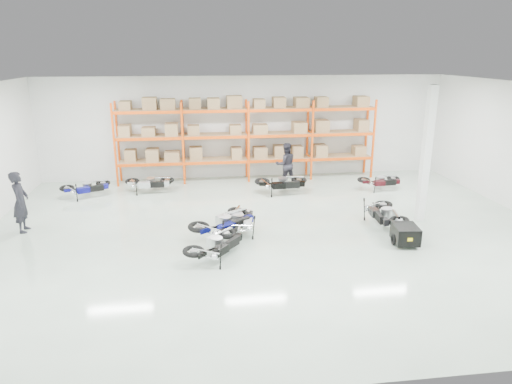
{
  "coord_description": "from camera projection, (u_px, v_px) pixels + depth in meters",
  "views": [
    {
      "loc": [
        -2.2,
        -13.22,
        5.47
      ],
      "look_at": [
        -0.35,
        0.88,
        1.1
      ],
      "focal_mm": 32.0,
      "sensor_mm": 36.0,
      "label": 1
    }
  ],
  "objects": [
    {
      "name": "person_back",
      "position": [
        286.0,
        164.0,
        19.3
      ],
      "size": [
        0.96,
        0.78,
        1.84
      ],
      "primitive_type": "imported",
      "rotation": [
        0.0,
        0.0,
        3.24
      ],
      "color": "black",
      "rests_on": "ground"
    },
    {
      "name": "moto_back_c",
      "position": [
        282.0,
        180.0,
        18.29
      ],
      "size": [
        1.86,
        0.94,
        1.19
      ],
      "primitive_type": null,
      "rotation": [
        0.0,
        -0.09,
        1.59
      ],
      "color": "black",
      "rests_on": "ground"
    },
    {
      "name": "moto_back_a",
      "position": [
        86.0,
        185.0,
        17.84
      ],
      "size": [
        1.84,
        1.42,
        1.07
      ],
      "primitive_type": null,
      "rotation": [
        0.0,
        -0.09,
        1.99
      ],
      "color": "#0C0B66",
      "rests_on": "ground"
    },
    {
      "name": "moto_black_far_left",
      "position": [
        217.0,
        241.0,
        12.46
      ],
      "size": [
        1.8,
        1.92,
        1.14
      ],
      "primitive_type": null,
      "rotation": [
        0.0,
        -0.09,
        2.45
      ],
      "color": "black",
      "rests_on": "ground"
    },
    {
      "name": "pallet_rack",
      "position": [
        247.0,
        129.0,
        19.86
      ],
      "size": [
        11.28,
        0.98,
        3.62
      ],
      "color": "#F44E0C",
      "rests_on": "ground"
    },
    {
      "name": "room",
      "position": [
        271.0,
        164.0,
        13.75
      ],
      "size": [
        18.0,
        18.0,
        18.0
      ],
      "color": "#B9CEBA",
      "rests_on": "ground"
    },
    {
      "name": "moto_silver_left",
      "position": [
        240.0,
        217.0,
        14.26
      ],
      "size": [
        1.27,
        1.93,
        1.15
      ],
      "primitive_type": null,
      "rotation": [
        0.0,
        -0.09,
        2.9
      ],
      "color": "silver",
      "rests_on": "ground"
    },
    {
      "name": "structural_column",
      "position": [
        426.0,
        155.0,
        14.87
      ],
      "size": [
        0.25,
        0.25,
        4.5
      ],
      "primitive_type": "cube",
      "color": "white",
      "rests_on": "ground"
    },
    {
      "name": "moto_back_b",
      "position": [
        149.0,
        180.0,
        18.46
      ],
      "size": [
        1.69,
        0.84,
        1.09
      ],
      "primitive_type": null,
      "rotation": [
        0.0,
        -0.09,
        1.57
      ],
      "color": "#B2B8BD",
      "rests_on": "ground"
    },
    {
      "name": "moto_blue_centre",
      "position": [
        225.0,
        219.0,
        13.9
      ],
      "size": [
        2.14,
        1.94,
        1.26
      ],
      "primitive_type": null,
      "rotation": [
        0.0,
        -0.09,
        2.21
      ],
      "color": "#070B4E",
      "rests_on": "ground"
    },
    {
      "name": "trailer",
      "position": [
        405.0,
        234.0,
        13.4
      ],
      "size": [
        0.78,
        1.46,
        0.6
      ],
      "rotation": [
        0.0,
        0.0,
        -0.13
      ],
      "color": "black",
      "rests_on": "ground"
    },
    {
      "name": "moto_touring_right",
      "position": [
        384.0,
        210.0,
        14.85
      ],
      "size": [
        1.04,
        1.9,
        1.19
      ],
      "primitive_type": null,
      "rotation": [
        0.0,
        -0.09,
        -0.07
      ],
      "color": "black",
      "rests_on": "ground"
    },
    {
      "name": "moto_back_d",
      "position": [
        381.0,
        178.0,
        18.8
      ],
      "size": [
        1.61,
        0.85,
        1.02
      ],
      "primitive_type": null,
      "rotation": [
        0.0,
        -0.09,
        1.62
      ],
      "color": "#3B0B12",
      "rests_on": "ground"
    },
    {
      "name": "person_left",
      "position": [
        20.0,
        202.0,
        14.28
      ],
      "size": [
        0.51,
        0.74,
        1.96
      ],
      "primitive_type": "imported",
      "rotation": [
        0.0,
        0.0,
        1.63
      ],
      "color": "black",
      "rests_on": "ground"
    }
  ]
}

